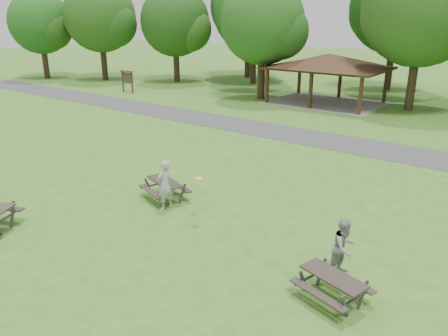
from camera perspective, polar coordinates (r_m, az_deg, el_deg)
ground at (r=14.29m, az=-13.03°, el=-8.44°), size 160.00×160.00×0.00m
asphalt_path at (r=24.96m, az=11.96°, el=3.82°), size 120.00×3.20×0.02m
pavilion at (r=35.02m, az=13.43°, el=13.23°), size 8.60×7.01×3.76m
notice_board at (r=39.93m, az=-12.55°, el=11.47°), size 1.60×0.30×1.88m
tree_row_a at (r=48.25m, az=-15.78°, el=18.31°), size 7.56×7.20×9.97m
tree_row_b at (r=45.51m, az=-6.31°, el=18.24°), size 7.14×6.80×9.28m
tree_row_c at (r=43.97m, az=4.10°, el=19.40°), size 8.19×7.80×10.67m
tree_row_d at (r=35.83m, az=5.21°, el=18.13°), size 6.93×6.60×9.27m
tree_row_e at (r=33.89m, az=24.64°, el=18.19°), size 8.40×8.00×11.02m
tree_deep_a at (r=48.55m, az=3.33°, el=20.12°), size 8.40×8.00×11.38m
tree_deep_b at (r=42.65m, az=21.76°, el=18.62°), size 8.40×8.00×11.13m
tree_flank_left at (r=51.46m, az=-22.78°, el=16.90°), size 6.72×6.40×8.93m
picnic_table_middle at (r=16.41m, az=-7.72°, el=-2.24°), size 2.06×1.85×0.74m
picnic_table_far at (r=11.12m, az=14.03°, el=-14.17°), size 1.90×1.68×0.70m
frisbee_in_flight at (r=14.18m, az=-3.32°, el=-1.35°), size 0.29×0.29×0.02m
frisbee_thrower at (r=15.44m, az=-7.70°, el=-2.22°), size 0.52×0.71×1.82m
frisbee_catcher at (r=12.05m, az=15.40°, el=-9.95°), size 0.79×0.91×1.59m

